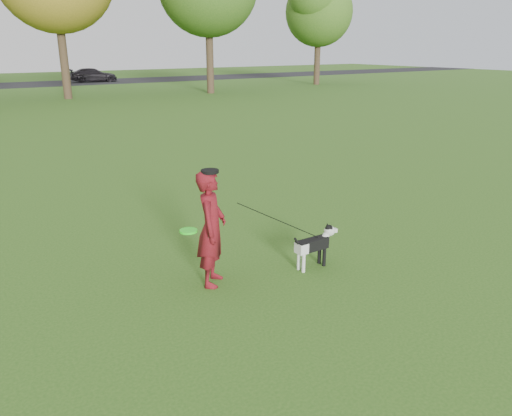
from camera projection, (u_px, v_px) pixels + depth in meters
ground at (254, 273)px, 7.17m from camera, size 120.00×120.00×0.00m
man at (211, 229)px, 6.64m from camera, size 0.66×0.69×1.59m
dog at (315, 243)px, 7.26m from camera, size 0.82×0.16×0.62m
car_right at (93, 75)px, 43.63m from camera, size 4.18×2.17×1.16m
man_held_items at (280, 221)px, 7.00m from camera, size 2.12×0.49×1.18m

